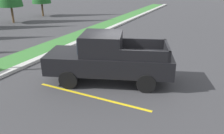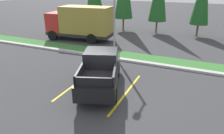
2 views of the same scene
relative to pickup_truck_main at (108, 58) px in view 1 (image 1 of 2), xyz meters
name	(u,v)px [view 1 (image 1 of 2)]	position (x,y,z in m)	size (l,w,h in m)	color
ground_plane	(125,75)	(0.84, -0.43, -1.04)	(120.00, 120.00, 0.00)	#38383A
parking_line_near	(91,96)	(-1.53, -0.05, -1.04)	(0.12, 4.80, 0.01)	yellow
parking_line_far	(123,69)	(1.57, -0.05, -1.04)	(0.12, 4.80, 0.01)	yellow
curb_strip	(41,58)	(0.84, 4.57, -0.97)	(56.00, 0.40, 0.15)	#B2B2AD
grass_median	(26,56)	(0.84, 5.67, -1.01)	(56.00, 1.80, 0.06)	#387533
pickup_truck_main	(108,58)	(0.00, 0.00, 0.00)	(3.55, 5.55, 2.10)	black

